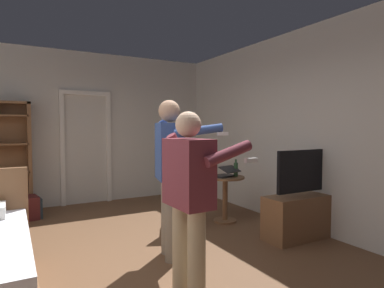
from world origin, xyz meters
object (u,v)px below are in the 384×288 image
laptop (226,173)px  person_striped_shirt (171,167)px  suitcase_small (18,209)px  bottle_on_table (236,169)px  person_blue_shirt (189,191)px  side_table (225,191)px  suitcase_dark (24,210)px  tv_flatscreen (303,211)px  wooden_chair (184,191)px

laptop → person_striped_shirt: (-1.30, -0.79, 0.27)m
person_striped_shirt → suitcase_small: 2.97m
bottle_on_table → person_blue_shirt: person_blue_shirt is taller
bottle_on_table → laptop: bearing=166.4°
side_table → laptop: bearing=-113.9°
person_blue_shirt → suitcase_small: bearing=110.3°
bottle_on_table → suitcase_dark: (-2.85, 1.69, -0.65)m
person_blue_shirt → tv_flatscreen: bearing=16.9°
side_table → suitcase_dark: 3.17m
laptop → bottle_on_table: 0.17m
tv_flatscreen → suitcase_dark: (-3.21, 2.70, -0.19)m
side_table → bottle_on_table: size_ratio=2.66×
tv_flatscreen → side_table: bearing=114.5°
side_table → suitcase_dark: size_ratio=1.40×
side_table → suitcase_dark: side_table is taller
side_table → suitcase_small: side_table is taller
suitcase_small → suitcase_dark: bearing=-0.5°
side_table → bottle_on_table: (0.14, -0.08, 0.34)m
suitcase_dark → tv_flatscreen: bearing=-46.5°
person_striped_shirt → suitcase_dark: (-1.40, 2.45, -0.86)m
tv_flatscreen → laptop: 1.23m
bottle_on_table → person_blue_shirt: (-1.70, -1.63, 0.11)m
laptop → bottle_on_table: bottle_on_table is taller
wooden_chair → suitcase_dark: 2.60m
bottle_on_table → person_blue_shirt: size_ratio=0.17×
person_blue_shirt → suitcase_small: person_blue_shirt is taller
bottle_on_table → person_blue_shirt: 2.36m
side_table → tv_flatscreen: bearing=-65.5°
tv_flatscreen → bottle_on_table: (-0.35, 1.01, 0.47)m
bottle_on_table → suitcase_small: bottle_on_table is taller
bottle_on_table → person_striped_shirt: (-1.46, -0.75, 0.21)m
suitcase_small → side_table: bearing=-38.0°
tv_flatscreen → suitcase_dark: bearing=139.9°
tv_flatscreen → bottle_on_table: bearing=109.4°
suitcase_dark → person_striped_shirt: bearing=-66.7°
suitcase_dark → side_table: bearing=-37.1°
suitcase_small → person_striped_shirt: bearing=-67.0°
person_striped_shirt → suitcase_small: size_ratio=3.17×
side_table → bottle_on_table: 0.38m
person_blue_shirt → suitcase_small: (-1.23, 3.31, -0.74)m
wooden_chair → tv_flatscreen: bearing=-42.9°
bottle_on_table → person_striped_shirt: bearing=-152.7°
laptop → wooden_chair: wooden_chair is taller
tv_flatscreen → person_blue_shirt: person_blue_shirt is taller
side_table → wooden_chair: bearing=178.5°
person_blue_shirt → person_striped_shirt: size_ratio=0.91×
suitcase_dark → wooden_chair: bearing=-44.7°
laptop → bottle_on_table: bearing=-13.6°
tv_flatscreen → person_striped_shirt: person_striped_shirt is taller
side_table → person_blue_shirt: 2.36m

